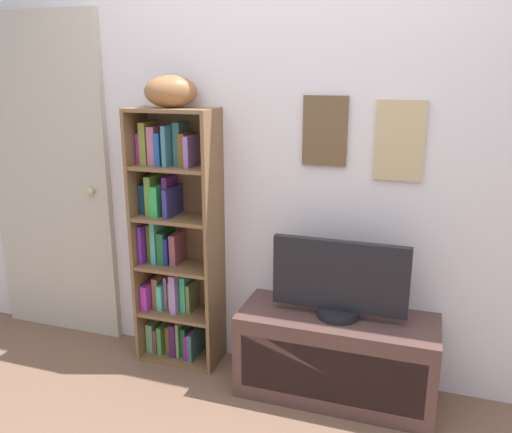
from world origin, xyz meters
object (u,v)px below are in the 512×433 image
bookshelf (174,243)px  television (339,280)px  football (171,92)px  door (50,181)px  tv_stand (336,356)px

bookshelf → television: 0.99m
football → door: (-0.93, 0.10, -0.56)m
football → tv_stand: bearing=-4.7°
door → football: bearing=-6.4°
tv_stand → television: (0.00, 0.00, 0.43)m
football → door: door is taller
television → door: 1.92m
tv_stand → door: 2.04m
football → television: size_ratio=0.41×
football → television: bearing=-4.6°
bookshelf → tv_stand: size_ratio=1.46×
television → door: (-1.88, 0.18, 0.35)m
tv_stand → door: door is taller
television → door: door is taller
football → television: 1.32m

